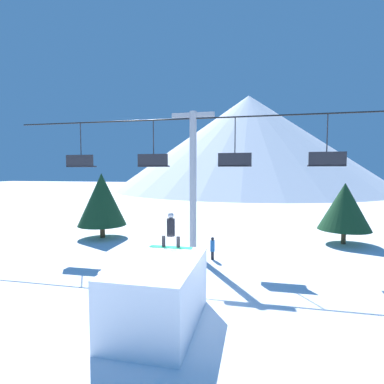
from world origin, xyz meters
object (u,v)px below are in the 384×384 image
at_px(snow_ramp, 158,293).
at_px(distant_skier, 212,247).
at_px(pine_tree_near, 102,199).
at_px(snowboarder, 171,231).

bearing_deg(snow_ramp, distant_skier, 84.78).
bearing_deg(pine_tree_near, snowboarder, -49.49).
xyz_separation_m(pine_tree_near, distant_skier, (8.51, -3.67, -2.08)).
distance_m(snow_ramp, snowboarder, 2.34).
distance_m(pine_tree_near, distant_skier, 9.50).
bearing_deg(snowboarder, snow_ramp, -87.37).
height_order(pine_tree_near, distant_skier, pine_tree_near).
distance_m(snowboarder, pine_tree_near, 11.98).
height_order(snow_ramp, pine_tree_near, pine_tree_near).
relative_size(snowboarder, pine_tree_near, 0.34).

